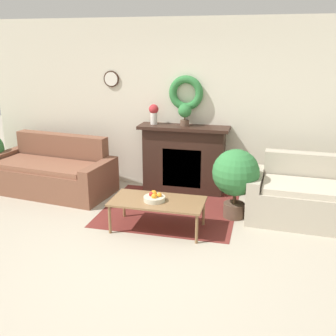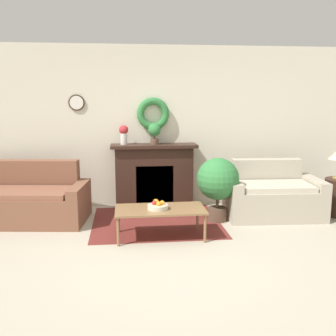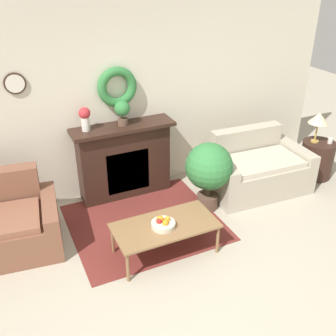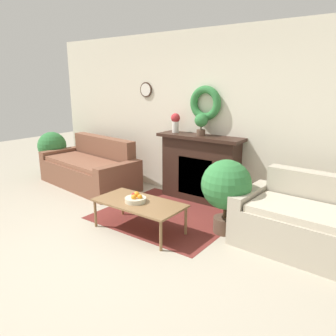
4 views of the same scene
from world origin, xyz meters
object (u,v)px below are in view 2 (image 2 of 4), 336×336
at_px(coffee_table, 160,211).
at_px(potted_plant_floor_by_loveseat, 218,181).
at_px(couch_left, 19,201).
at_px(vase_on_mantel_left, 124,133).
at_px(fireplace, 154,176).
at_px(potted_plant_on_mantel, 154,132).
at_px(fruit_bowl, 158,206).
at_px(loveseat_right, 272,196).

relative_size(coffee_table, potted_plant_floor_by_loveseat, 1.23).
xyz_separation_m(couch_left, vase_on_mantel_left, (1.58, 0.52, 0.96)).
bearing_deg(coffee_table, potted_plant_floor_by_loveseat, 33.73).
relative_size(fireplace, potted_plant_floor_by_loveseat, 1.47).
xyz_separation_m(vase_on_mantel_left, potted_plant_on_mantel, (0.50, -0.02, 0.02)).
bearing_deg(potted_plant_on_mantel, vase_on_mantel_left, 177.73).
relative_size(fruit_bowl, potted_plant_on_mantel, 0.80).
relative_size(vase_on_mantel_left, potted_plant_floor_by_loveseat, 0.33).
distance_m(fireplace, potted_plant_on_mantel, 0.74).
bearing_deg(coffee_table, fruit_bowl, -145.83).
bearing_deg(vase_on_mantel_left, couch_left, -161.71).
height_order(loveseat_right, potted_plant_floor_by_loveseat, potted_plant_floor_by_loveseat).
bearing_deg(loveseat_right, fireplace, 162.23).
xyz_separation_m(fruit_bowl, potted_plant_floor_by_loveseat, (0.96, 0.64, 0.17)).
bearing_deg(loveseat_right, couch_left, -179.54).
xyz_separation_m(fruit_bowl, vase_on_mantel_left, (-0.43, 1.49, 0.82)).
bearing_deg(fruit_bowl, couch_left, 154.21).
distance_m(couch_left, potted_plant_on_mantel, 2.36).
height_order(loveseat_right, potted_plant_on_mantel, potted_plant_on_mantel).
relative_size(loveseat_right, fruit_bowl, 5.51).
bearing_deg(vase_on_mantel_left, potted_plant_floor_by_loveseat, -31.66).
bearing_deg(fireplace, fruit_bowl, -92.56).
xyz_separation_m(loveseat_right, vase_on_mantel_left, (-2.30, 0.69, 0.95)).
height_order(couch_left, fruit_bowl, couch_left).
xyz_separation_m(coffee_table, vase_on_mantel_left, (-0.46, 1.47, 0.90)).
bearing_deg(coffee_table, fireplace, 88.77).
height_order(couch_left, loveseat_right, couch_left).
relative_size(fireplace, vase_on_mantel_left, 4.48).
bearing_deg(potted_plant_on_mantel, potted_plant_floor_by_loveseat, -43.44).
height_order(coffee_table, fruit_bowl, fruit_bowl).
relative_size(couch_left, potted_plant_on_mantel, 6.11).
bearing_deg(potted_plant_floor_by_loveseat, couch_left, 173.64).
bearing_deg(couch_left, vase_on_mantel_left, 25.26).
bearing_deg(couch_left, fruit_bowl, -18.82).
bearing_deg(couch_left, fireplace, 20.97).
height_order(potted_plant_on_mantel, potted_plant_floor_by_loveseat, potted_plant_on_mantel).
distance_m(loveseat_right, potted_plant_on_mantel, 2.15).
bearing_deg(vase_on_mantel_left, fireplace, -0.64).
xyz_separation_m(fireplace, vase_on_mantel_left, (-0.49, 0.01, 0.72)).
bearing_deg(fruit_bowl, coffee_table, 34.17).
distance_m(couch_left, fruit_bowl, 2.24).
distance_m(coffee_table, potted_plant_on_mantel, 1.72).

